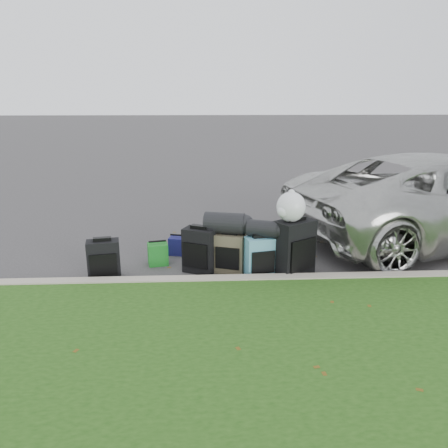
{
  "coord_description": "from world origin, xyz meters",
  "views": [
    {
      "loc": [
        -0.42,
        -6.48,
        2.49
      ],
      "look_at": [
        -0.1,
        0.2,
        0.55
      ],
      "focal_mm": 35.0,
      "sensor_mm": 36.0,
      "label": 1
    }
  ],
  "objects_px": {
    "suitcase_small_black": "(104,260)",
    "suitcase_large_black_left": "(200,250)",
    "suitcase_olive": "(230,253)",
    "suitcase_teal": "(260,257)",
    "suitcase_large_black_right": "(294,249)",
    "tote_green": "(158,254)",
    "suv": "(446,198)",
    "tote_navy": "(178,246)"
  },
  "relations": [
    {
      "from": "suv",
      "to": "suitcase_small_black",
      "type": "xyz_separation_m",
      "value": [
        -5.73,
        -1.49,
        -0.5
      ]
    },
    {
      "from": "suitcase_large_black_right",
      "to": "suitcase_large_black_left",
      "type": "bearing_deg",
      "value": 137.2
    },
    {
      "from": "suitcase_large_black_right",
      "to": "suitcase_small_black",
      "type": "bearing_deg",
      "value": 146.12
    },
    {
      "from": "suitcase_large_black_left",
      "to": "suitcase_small_black",
      "type": "bearing_deg",
      "value": -147.02
    },
    {
      "from": "suitcase_large_black_left",
      "to": "suitcase_olive",
      "type": "xyz_separation_m",
      "value": [
        0.44,
        -0.04,
        -0.04
      ]
    },
    {
      "from": "suv",
      "to": "tote_navy",
      "type": "bearing_deg",
      "value": 82.41
    },
    {
      "from": "suitcase_small_black",
      "to": "tote_navy",
      "type": "relative_size",
      "value": 1.92
    },
    {
      "from": "suitcase_olive",
      "to": "tote_navy",
      "type": "bearing_deg",
      "value": 153.62
    },
    {
      "from": "suitcase_small_black",
      "to": "tote_navy",
      "type": "xyz_separation_m",
      "value": [
        1.0,
        0.94,
        -0.13
      ]
    },
    {
      "from": "tote_green",
      "to": "tote_navy",
      "type": "relative_size",
      "value": 1.15
    },
    {
      "from": "suitcase_small_black",
      "to": "suitcase_large_black_left",
      "type": "bearing_deg",
      "value": -2.8
    },
    {
      "from": "suitcase_large_black_left",
      "to": "suitcase_olive",
      "type": "relative_size",
      "value": 1.13
    },
    {
      "from": "suv",
      "to": "tote_green",
      "type": "relative_size",
      "value": 16.68
    },
    {
      "from": "suitcase_teal",
      "to": "suitcase_large_black_right",
      "type": "bearing_deg",
      "value": -12.82
    },
    {
      "from": "suitcase_olive",
      "to": "suitcase_teal",
      "type": "bearing_deg",
      "value": -7.6
    },
    {
      "from": "suitcase_large_black_left",
      "to": "suitcase_teal",
      "type": "distance_m",
      "value": 0.9
    },
    {
      "from": "suitcase_olive",
      "to": "suitcase_teal",
      "type": "relative_size",
      "value": 0.99
    },
    {
      "from": "suitcase_teal",
      "to": "suv",
      "type": "bearing_deg",
      "value": 11.08
    },
    {
      "from": "suitcase_olive",
      "to": "tote_green",
      "type": "bearing_deg",
      "value": -179.75
    },
    {
      "from": "suv",
      "to": "suitcase_olive",
      "type": "xyz_separation_m",
      "value": [
        -3.93,
        -1.34,
        -0.49
      ]
    },
    {
      "from": "suitcase_large_black_left",
      "to": "tote_navy",
      "type": "bearing_deg",
      "value": 141.1
    },
    {
      "from": "suitcase_olive",
      "to": "tote_navy",
      "type": "xyz_separation_m",
      "value": [
        -0.81,
        0.8,
        -0.15
      ]
    },
    {
      "from": "suv",
      "to": "suitcase_teal",
      "type": "bearing_deg",
      "value": 99.61
    },
    {
      "from": "suitcase_teal",
      "to": "tote_navy",
      "type": "xyz_separation_m",
      "value": [
        -1.23,
        1.0,
        -0.15
      ]
    },
    {
      "from": "suitcase_teal",
      "to": "tote_navy",
      "type": "relative_size",
      "value": 2.03
    },
    {
      "from": "suitcase_teal",
      "to": "suitcase_large_black_left",
      "type": "bearing_deg",
      "value": 151.7
    },
    {
      "from": "suitcase_large_black_left",
      "to": "tote_green",
      "type": "height_order",
      "value": "suitcase_large_black_left"
    },
    {
      "from": "suitcase_small_black",
      "to": "tote_navy",
      "type": "distance_m",
      "value": 1.38
    },
    {
      "from": "suitcase_small_black",
      "to": "suitcase_olive",
      "type": "height_order",
      "value": "suitcase_olive"
    },
    {
      "from": "suv",
      "to": "suitcase_olive",
      "type": "distance_m",
      "value": 4.18
    },
    {
      "from": "suitcase_small_black",
      "to": "suitcase_olive",
      "type": "distance_m",
      "value": 1.81
    },
    {
      "from": "suitcase_large_black_left",
      "to": "suitcase_large_black_right",
      "type": "distance_m",
      "value": 1.37
    },
    {
      "from": "suitcase_teal",
      "to": "tote_green",
      "type": "height_order",
      "value": "suitcase_teal"
    },
    {
      "from": "suitcase_small_black",
      "to": "tote_green",
      "type": "distance_m",
      "value": 0.88
    },
    {
      "from": "suv",
      "to": "suitcase_large_black_left",
      "type": "distance_m",
      "value": 4.58
    },
    {
      "from": "suitcase_olive",
      "to": "suitcase_large_black_left",
      "type": "bearing_deg",
      "value": -166.73
    },
    {
      "from": "suitcase_large_black_left",
      "to": "suitcase_large_black_right",
      "type": "height_order",
      "value": "suitcase_large_black_right"
    },
    {
      "from": "tote_green",
      "to": "tote_navy",
      "type": "bearing_deg",
      "value": 45.57
    },
    {
      "from": "suitcase_large_black_left",
      "to": "suitcase_large_black_right",
      "type": "relative_size",
      "value": 0.79
    },
    {
      "from": "suitcase_olive",
      "to": "tote_green",
      "type": "height_order",
      "value": "suitcase_olive"
    },
    {
      "from": "suv",
      "to": "suitcase_teal",
      "type": "xyz_separation_m",
      "value": [
        -3.51,
        -1.55,
        -0.48
      ]
    },
    {
      "from": "suv",
      "to": "suitcase_large_black_left",
      "type": "xyz_separation_m",
      "value": [
        -4.37,
        -1.31,
        -0.45
      ]
    }
  ]
}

